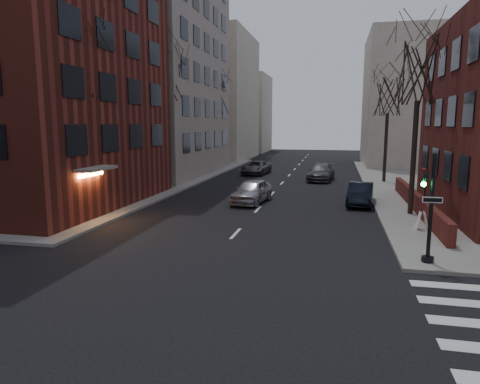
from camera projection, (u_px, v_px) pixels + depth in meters
name	position (u px, v px, depth m)	size (l,w,h in m)	color
ground	(104.00, 377.00, 8.89)	(160.00, 160.00, 0.00)	black
sidewalk_far_left	(2.00, 174.00, 44.04)	(44.00, 44.00, 0.15)	gray
building_left_brick	(11.00, 62.00, 26.71)	(15.00, 15.00, 18.00)	maroon
building_left_tan	(121.00, 35.00, 43.10)	(18.00, 18.00, 28.00)	gray
low_wall_right	(417.00, 202.00, 25.10)	(0.35, 16.00, 1.00)	#5C221A
building_distant_la	(203.00, 98.00, 63.70)	(14.00, 16.00, 18.00)	beige
building_distant_ra	(424.00, 101.00, 52.58)	(14.00, 14.00, 16.00)	beige
building_distant_lb	(241.00, 114.00, 79.96)	(10.00, 12.00, 14.00)	beige
traffic_signal	(429.00, 215.00, 15.55)	(0.76, 0.44, 4.00)	black
tree_left_a	(84.00, 62.00, 22.94)	(4.18, 4.18, 10.26)	#2D231C
tree_left_b	(169.00, 77.00, 34.43)	(4.40, 4.40, 10.80)	#2D231C
tree_left_c	(216.00, 98.00, 48.06)	(3.96, 3.96, 9.72)	#2D231C
tree_right_a	(419.00, 71.00, 23.07)	(3.96, 3.96, 9.72)	#2D231C
tree_right_b	(388.00, 96.00, 36.63)	(3.74, 3.74, 9.18)	#2D231C
streetlamp_near	(157.00, 137.00, 31.19)	(0.36, 0.36, 6.28)	black
streetlamp_far	(226.00, 132.00, 50.46)	(0.36, 0.36, 6.28)	black
parked_sedan	(360.00, 194.00, 27.55)	(1.51, 4.32, 1.42)	black
car_lane_silver	(252.00, 191.00, 28.29)	(1.84, 4.58, 1.56)	#A5A5AA
car_lane_gray	(321.00, 172.00, 39.40)	(2.11, 5.20, 1.51)	#3E3F43
car_lane_far	(256.00, 168.00, 44.27)	(2.28, 4.94, 1.37)	#424247
sandwich_board	(422.00, 220.00, 20.62)	(0.39, 0.54, 0.87)	white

